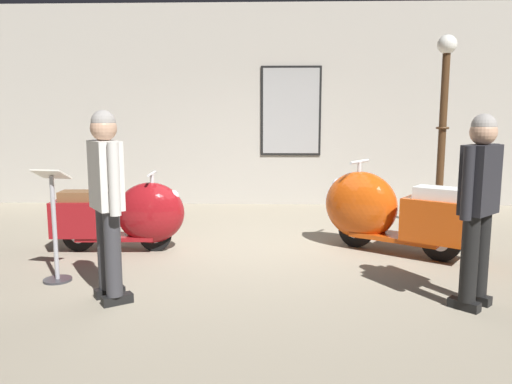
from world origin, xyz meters
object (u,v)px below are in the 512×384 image
(visitor_0, at_px, (479,198))
(info_stanchion, at_px, (55,235))
(scooter_0, at_px, (130,215))
(scooter_1, at_px, (383,211))
(visitor_1, at_px, (107,193))
(lamppost, at_px, (443,126))

(visitor_0, xyz_separation_m, info_stanchion, (-3.93, 0.56, -0.49))
(scooter_0, bearing_deg, info_stanchion, -112.30)
(scooter_1, xyz_separation_m, info_stanchion, (-3.53, -1.26, -0.03))
(visitor_1, bearing_deg, lamppost, 4.27)
(scooter_0, xyz_separation_m, visitor_1, (0.30, -1.69, 0.54))
(lamppost, bearing_deg, scooter_0, -160.35)
(scooter_0, distance_m, visitor_0, 3.95)
(scooter_1, distance_m, info_stanchion, 3.75)
(scooter_0, height_order, lamppost, lamppost)
(info_stanchion, bearing_deg, visitor_0, -8.09)
(scooter_0, height_order, visitor_0, visitor_0)
(scooter_0, distance_m, visitor_1, 1.80)
(lamppost, bearing_deg, visitor_1, -140.97)
(lamppost, relative_size, info_stanchion, 2.45)
(lamppost, distance_m, visitor_1, 5.11)
(visitor_1, xyz_separation_m, info_stanchion, (-0.72, 0.52, -0.51))
(scooter_1, distance_m, visitor_1, 3.36)
(visitor_0, bearing_deg, visitor_1, 44.49)
(visitor_1, distance_m, info_stanchion, 1.02)
(scooter_1, xyz_separation_m, visitor_1, (-2.81, -1.78, 0.48))
(scooter_1, relative_size, visitor_1, 1.05)
(visitor_0, bearing_deg, scooter_1, -32.39)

